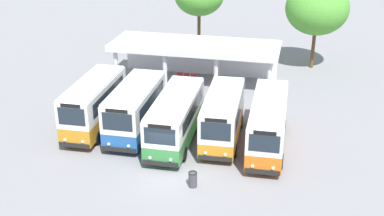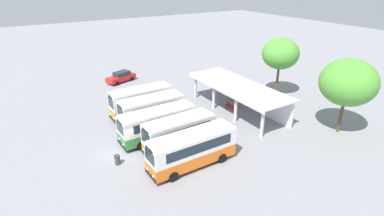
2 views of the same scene
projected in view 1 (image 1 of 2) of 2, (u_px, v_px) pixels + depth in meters
name	position (u px, v px, depth m)	size (l,w,h in m)	color
ground_plane	(169.00, 174.00, 29.02)	(180.00, 180.00, 0.00)	gray
city_bus_nearest_orange	(94.00, 103.00, 33.82)	(2.35, 7.32, 3.42)	black
city_bus_second_in_row	(135.00, 108.00, 33.23)	(2.50, 7.10, 3.34)	black
city_bus_middle_cream	(176.00, 117.00, 32.09)	(2.47, 7.94, 3.14)	black
city_bus_fourth_amber	(223.00, 115.00, 32.20)	(2.47, 7.02, 3.24)	black
city_bus_fifth_blue	(268.00, 122.00, 31.31)	(2.34, 8.11, 3.19)	black
terminal_canopy	(197.00, 51.00, 42.33)	(14.02, 4.91, 3.40)	silver
waiting_chair_end_by_column	(180.00, 76.00, 42.50)	(0.46, 0.46, 0.86)	slate
waiting_chair_second_from_end	(186.00, 77.00, 42.30)	(0.46, 0.46, 0.86)	slate
waiting_chair_middle_seat	(193.00, 78.00, 42.17)	(0.46, 0.46, 0.86)	slate
roadside_tree_east_of_canopy	(317.00, 8.00, 44.00)	(5.56, 5.56, 7.86)	brown
litter_bin_apron	(193.00, 179.00, 27.64)	(0.49, 0.49, 0.90)	#3F3F47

